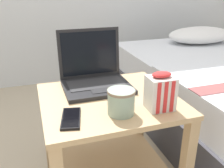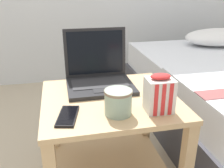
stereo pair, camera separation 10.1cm
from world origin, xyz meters
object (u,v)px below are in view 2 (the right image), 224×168
snack_bag (159,94)px  cell_phone (68,116)px  mug_front_left (118,101)px  laptop (99,75)px

snack_bag → cell_phone: snack_bag is taller
mug_front_left → cell_phone: (-0.19, 0.01, -0.05)m
laptop → cell_phone: laptop is taller
mug_front_left → snack_bag: bearing=-4.3°
mug_front_left → cell_phone: bearing=176.3°
snack_bag → cell_phone: (-0.35, 0.02, -0.07)m
mug_front_left → snack_bag: size_ratio=0.96×
mug_front_left → cell_phone: size_ratio=0.89×
laptop → snack_bag: (0.18, -0.32, 0.02)m
cell_phone → snack_bag: bearing=-4.0°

